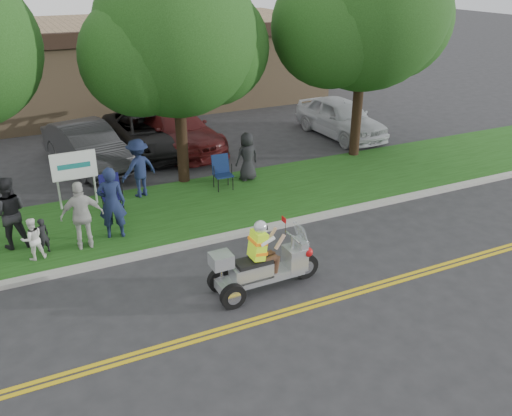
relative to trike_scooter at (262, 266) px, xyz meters
name	(u,v)px	position (x,y,z in m)	size (l,w,h in m)	color
ground	(271,301)	(-0.01, -0.49, -0.59)	(120.00, 120.00, 0.00)	#28282B
centerline_near	(284,315)	(-0.01, -1.07, -0.59)	(60.00, 0.10, 0.01)	gold
centerline_far	(281,311)	(-0.01, -0.91, -0.59)	(60.00, 0.10, 0.01)	gold
curb	(218,238)	(-0.01, 2.56, -0.53)	(60.00, 0.25, 0.12)	#A8A89E
grass_verge	(190,207)	(-0.01, 4.71, -0.54)	(60.00, 4.00, 0.10)	#1C4512
commercial_building	(135,62)	(1.99, 18.48, 1.42)	(18.00, 8.20, 4.00)	#9E7F5B
tree_mid	(177,42)	(0.55, 6.74, 3.84)	(5.88, 4.80, 7.05)	#332114
tree_right	(366,13)	(7.05, 6.54, 4.43)	(6.86, 5.60, 8.07)	#332114
business_sign	(74,169)	(-2.91, 6.11, 0.66)	(1.25, 0.06, 1.75)	silver
trike_scooter	(262,266)	(0.00, 0.00, 0.00)	(2.58, 0.86, 1.70)	black
lawn_chair_a	(111,191)	(-2.09, 5.37, 0.11)	(0.57, 0.59, 1.06)	black
lawn_chair_b	(222,170)	(1.38, 5.64, 0.10)	(0.58, 0.60, 1.05)	black
spectator_adult_left	(112,203)	(-2.38, 3.74, 0.46)	(0.69, 0.45, 1.90)	#182243
spectator_adult_mid	(9,213)	(-4.76, 4.28, 0.43)	(0.89, 0.70, 1.84)	black
spectator_adult_right	(82,215)	(-3.16, 3.46, 0.39)	(1.02, 0.43, 1.74)	#B9BAB3
spectator_chair_a	(139,168)	(-1.09, 6.10, 0.40)	(1.15, 0.66, 1.78)	#182244
spectator_chair_b	(247,156)	(2.39, 5.90, 0.30)	(0.77, 0.50, 1.57)	black
child_left	(43,236)	(-4.12, 3.61, -0.03)	(0.33, 0.22, 0.92)	black
child_right	(32,239)	(-4.36, 3.41, 0.04)	(0.51, 0.40, 1.06)	white
parked_car_left	(87,146)	(-2.01, 9.62, 0.17)	(1.62, 4.64, 1.53)	#2D2D2F
parked_car_mid	(148,132)	(0.38, 10.46, 0.13)	(2.39, 5.19, 1.44)	black
parked_car_right	(175,130)	(1.37, 10.22, 0.17)	(2.13, 5.23, 1.52)	#4A1111
parked_car_far_right	(340,117)	(7.99, 8.95, 0.19)	(1.85, 4.59, 1.56)	silver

